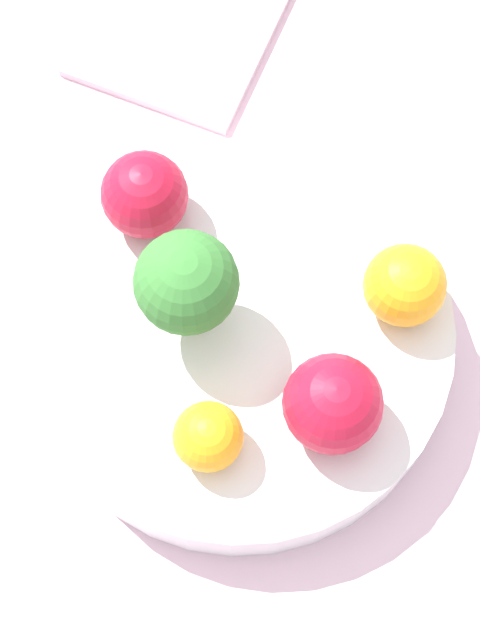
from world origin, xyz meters
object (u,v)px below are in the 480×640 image
bowl (240,340)px  apple_green (145,195)px  orange_back (405,285)px  napkin (189,10)px  broccoli (186,284)px  orange_front (208,437)px  apple_red (331,406)px

bowl → apple_green: apple_green is taller
orange_back → napkin: (0.23, -0.06, -0.06)m
apple_green → napkin: apple_green is taller
broccoli → apple_green: bearing=-20.7°
orange_back → napkin: size_ratio=0.24×
apple_green → napkin: size_ratio=0.26×
broccoli → orange_back: size_ratio=1.69×
napkin → bowl: bearing=145.4°
orange_front → apple_red: bearing=-119.9°
bowl → orange_back: size_ratio=5.27×
broccoli → bowl: bearing=-145.6°
orange_back → bowl: bearing=57.2°
apple_green → bowl: bearing=174.8°
orange_front → napkin: bearing=-39.4°
broccoli → orange_front: 0.07m
apple_green → napkin: 0.17m
bowl → broccoli: 0.07m
apple_green → napkin: bearing=-49.1°
apple_green → orange_front: 0.13m
apple_red → apple_green: 0.15m
bowl → apple_red: 0.08m
orange_back → broccoli: bearing=51.8°
apple_red → napkin: (0.25, -0.13, -0.06)m
bowl → orange_back: orange_back is taller
napkin → orange_back: bearing=166.0°
bowl → broccoli: broccoli is taller
broccoli → orange_back: bearing=-128.2°
apple_red → orange_front: apple_red is taller
bowl → orange_front: 0.07m
broccoli → apple_red: (-0.09, -0.01, -0.02)m
broccoli → apple_green: (0.06, -0.02, -0.02)m
bowl → napkin: 0.22m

